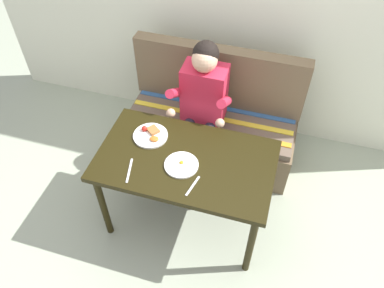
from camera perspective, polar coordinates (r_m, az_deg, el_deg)
name	(u,v)px	position (r m, az deg, el deg)	size (l,w,h in m)	color
ground_plane	(187,217)	(3.16, -0.79, -10.84)	(8.00, 8.00, 0.00)	#9FA991
table	(186,166)	(2.63, -0.93, -3.37)	(1.20, 0.70, 0.73)	black
couch	(212,125)	(3.36, 2.99, 2.88)	(1.44, 0.56, 1.00)	brown
person	(202,101)	(2.97, 1.49, 6.48)	(0.45, 0.61, 1.21)	#C9253F
plate_breakfast	(151,135)	(2.71, -6.20, 1.35)	(0.25, 0.25, 0.05)	white
plate_eggs	(181,165)	(2.52, -1.59, -3.12)	(0.23, 0.23, 0.04)	white
fork	(193,186)	(2.42, 0.11, -6.28)	(0.01, 0.17, 0.01)	silver
knife	(129,170)	(2.53, -9.33, -3.92)	(0.01, 0.20, 0.01)	silver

